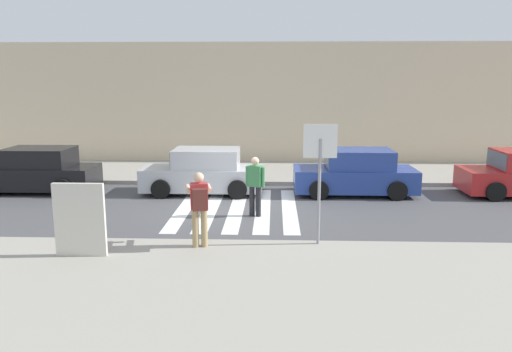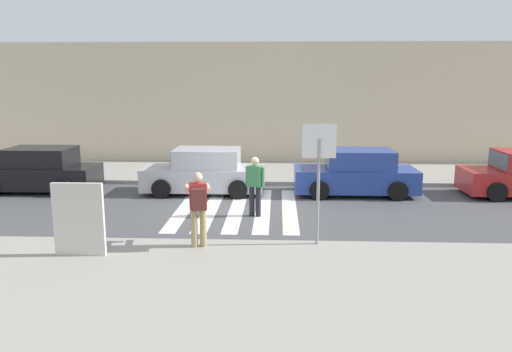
{
  "view_description": "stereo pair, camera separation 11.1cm",
  "coord_description": "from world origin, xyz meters",
  "px_view_note": "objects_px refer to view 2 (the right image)",
  "views": [
    {
      "loc": [
        1.13,
        -14.53,
        3.91
      ],
      "look_at": [
        0.6,
        -0.2,
        1.1
      ],
      "focal_mm": 35.0,
      "sensor_mm": 36.0,
      "label": 1
    },
    {
      "loc": [
        1.24,
        -14.52,
        3.91
      ],
      "look_at": [
        0.6,
        -0.2,
        1.1
      ],
      "focal_mm": 35.0,
      "sensor_mm": 36.0,
      "label": 2
    }
  ],
  "objects_px": {
    "pedestrian_crossing": "(255,183)",
    "parked_car_blue": "(356,174)",
    "stop_sign": "(319,157)",
    "photographer_with_backpack": "(198,203)",
    "parked_car_black": "(39,171)",
    "advertising_board": "(79,219)",
    "parked_car_silver": "(204,172)"
  },
  "relations": [
    {
      "from": "pedestrian_crossing",
      "to": "parked_car_blue",
      "type": "xyz_separation_m",
      "value": [
        3.32,
        2.91,
        -0.25
      ]
    },
    {
      "from": "stop_sign",
      "to": "photographer_with_backpack",
      "type": "distance_m",
      "value": 2.9
    },
    {
      "from": "stop_sign",
      "to": "photographer_with_backpack",
      "type": "xyz_separation_m",
      "value": [
        -2.7,
        -0.35,
        -1.0
      ]
    },
    {
      "from": "parked_car_black",
      "to": "photographer_with_backpack",
      "type": "bearing_deg",
      "value": -42.53
    },
    {
      "from": "stop_sign",
      "to": "pedestrian_crossing",
      "type": "relative_size",
      "value": 1.61
    },
    {
      "from": "photographer_with_backpack",
      "to": "parked_car_blue",
      "type": "relative_size",
      "value": 0.42
    },
    {
      "from": "pedestrian_crossing",
      "to": "advertising_board",
      "type": "distance_m",
      "value": 5.23
    },
    {
      "from": "pedestrian_crossing",
      "to": "parked_car_silver",
      "type": "distance_m",
      "value": 3.48
    },
    {
      "from": "photographer_with_backpack",
      "to": "pedestrian_crossing",
      "type": "xyz_separation_m",
      "value": [
        1.13,
        3.15,
        -0.19
      ]
    },
    {
      "from": "stop_sign",
      "to": "advertising_board",
      "type": "bearing_deg",
      "value": -169.21
    },
    {
      "from": "photographer_with_backpack",
      "to": "parked_car_blue",
      "type": "height_order",
      "value": "photographer_with_backpack"
    },
    {
      "from": "parked_car_blue",
      "to": "advertising_board",
      "type": "bearing_deg",
      "value": -136.01
    },
    {
      "from": "parked_car_silver",
      "to": "stop_sign",
      "type": "bearing_deg",
      "value": -58.75
    },
    {
      "from": "pedestrian_crossing",
      "to": "advertising_board",
      "type": "xyz_separation_m",
      "value": [
        -3.61,
        -3.78,
        -0.03
      ]
    },
    {
      "from": "stop_sign",
      "to": "photographer_with_backpack",
      "type": "relative_size",
      "value": 1.61
    },
    {
      "from": "parked_car_black",
      "to": "advertising_board",
      "type": "distance_m",
      "value": 7.86
    },
    {
      "from": "pedestrian_crossing",
      "to": "parked_car_black",
      "type": "relative_size",
      "value": 0.42
    },
    {
      "from": "advertising_board",
      "to": "photographer_with_backpack",
      "type": "bearing_deg",
      "value": 14.33
    },
    {
      "from": "stop_sign",
      "to": "parked_car_black",
      "type": "distance_m",
      "value": 11.0
    },
    {
      "from": "photographer_with_backpack",
      "to": "parked_car_silver",
      "type": "distance_m",
      "value": 6.12
    },
    {
      "from": "pedestrian_crossing",
      "to": "parked_car_blue",
      "type": "height_order",
      "value": "pedestrian_crossing"
    },
    {
      "from": "parked_car_black",
      "to": "advertising_board",
      "type": "xyz_separation_m",
      "value": [
        4.12,
        -6.69,
        0.21
      ]
    },
    {
      "from": "pedestrian_crossing",
      "to": "parked_car_silver",
      "type": "relative_size",
      "value": 0.42
    },
    {
      "from": "pedestrian_crossing",
      "to": "parked_car_blue",
      "type": "relative_size",
      "value": 0.42
    },
    {
      "from": "photographer_with_backpack",
      "to": "advertising_board",
      "type": "relative_size",
      "value": 1.08
    },
    {
      "from": "advertising_board",
      "to": "stop_sign",
      "type": "bearing_deg",
      "value": 10.79
    },
    {
      "from": "parked_car_silver",
      "to": "parked_car_blue",
      "type": "height_order",
      "value": "same"
    },
    {
      "from": "stop_sign",
      "to": "parked_car_silver",
      "type": "bearing_deg",
      "value": 121.25
    },
    {
      "from": "pedestrian_crossing",
      "to": "parked_car_black",
      "type": "height_order",
      "value": "pedestrian_crossing"
    },
    {
      "from": "pedestrian_crossing",
      "to": "parked_car_silver",
      "type": "xyz_separation_m",
      "value": [
        -1.89,
        2.91,
        -0.25
      ]
    },
    {
      "from": "parked_car_blue",
      "to": "parked_car_black",
      "type": "bearing_deg",
      "value": 180.0
    },
    {
      "from": "parked_car_black",
      "to": "parked_car_blue",
      "type": "distance_m",
      "value": 11.05
    }
  ]
}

